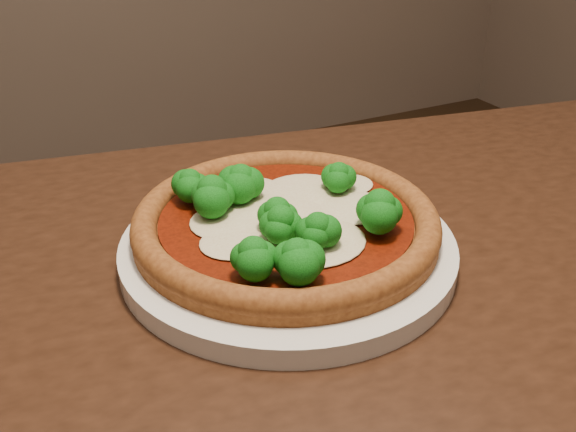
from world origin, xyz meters
name	(u,v)px	position (x,y,z in m)	size (l,w,h in m)	color
dining_table	(323,408)	(-0.04, -0.01, 0.64)	(1.30, 0.91, 0.75)	black
plate	(288,248)	(-0.04, 0.07, 0.76)	(0.28, 0.28, 0.02)	silver
pizza	(285,219)	(-0.04, 0.08, 0.78)	(0.26, 0.26, 0.06)	brown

